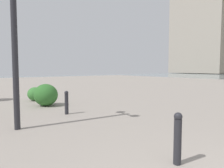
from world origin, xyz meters
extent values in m
cube|color=#9E9384|center=(36.74, -62.14, 15.40)|extent=(16.86, 15.97, 30.80)
cylinder|color=#232328|center=(5.41, 1.05, 2.07)|extent=(0.14, 0.14, 4.15)
cylinder|color=#232328|center=(1.92, -0.51, 0.36)|extent=(0.12, 0.12, 0.71)
sphere|color=#232328|center=(1.92, -0.51, 0.75)|extent=(0.13, 0.13, 0.13)
cylinder|color=#232328|center=(6.28, -0.64, 0.33)|extent=(0.12, 0.12, 0.66)
sphere|color=#232328|center=(6.28, -0.64, 0.70)|extent=(0.13, 0.13, 0.13)
ellipsoid|color=#387533|center=(9.80, -0.67, 0.31)|extent=(0.73, 0.66, 0.62)
ellipsoid|color=#2D6628|center=(8.20, -0.62, 0.43)|extent=(1.02, 0.92, 0.87)
camera|label=1|loc=(-0.05, 2.20, 1.49)|focal=33.97mm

